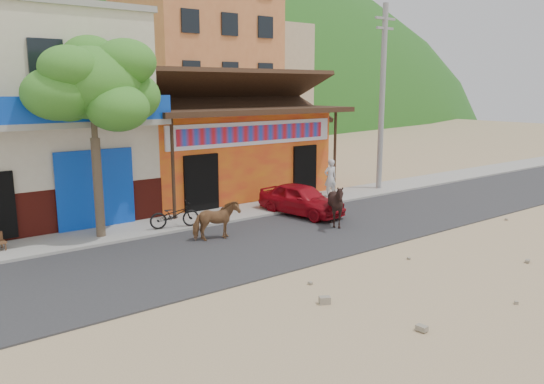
{
  "coord_description": "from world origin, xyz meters",
  "views": [
    {
      "loc": [
        -9.9,
        -9.85,
        4.59
      ],
      "look_at": [
        -0.14,
        3.0,
        1.4
      ],
      "focal_mm": 35.0,
      "sensor_mm": 36.0,
      "label": 1
    }
  ],
  "objects_px": {
    "cow_tan": "(216,221)",
    "pedestrian": "(330,178)",
    "scooter": "(174,215)",
    "tree": "(95,138)",
    "cow_dark": "(336,205)",
    "utility_pole": "(382,98)",
    "red_car": "(301,199)"
  },
  "relations": [
    {
      "from": "cow_tan",
      "to": "scooter",
      "type": "distance_m",
      "value": 1.85
    },
    {
      "from": "red_car",
      "to": "scooter",
      "type": "relative_size",
      "value": 2.1
    },
    {
      "from": "cow_tan",
      "to": "tree",
      "type": "bearing_deg",
      "value": 59.81
    },
    {
      "from": "utility_pole",
      "to": "scooter",
      "type": "relative_size",
      "value": 4.98
    },
    {
      "from": "cow_tan",
      "to": "scooter",
      "type": "height_order",
      "value": "cow_tan"
    },
    {
      "from": "tree",
      "to": "scooter",
      "type": "relative_size",
      "value": 3.74
    },
    {
      "from": "red_car",
      "to": "cow_dark",
      "type": "bearing_deg",
      "value": -104.86
    },
    {
      "from": "utility_pole",
      "to": "cow_tan",
      "type": "bearing_deg",
      "value": -166.27
    },
    {
      "from": "cow_tan",
      "to": "cow_dark",
      "type": "xyz_separation_m",
      "value": [
        3.97,
        -1.09,
        0.15
      ]
    },
    {
      "from": "scooter",
      "to": "tree",
      "type": "bearing_deg",
      "value": 92.44
    },
    {
      "from": "cow_dark",
      "to": "utility_pole",
      "type": "bearing_deg",
      "value": 106.22
    },
    {
      "from": "utility_pole",
      "to": "cow_dark",
      "type": "distance_m",
      "value": 7.79
    },
    {
      "from": "cow_tan",
      "to": "pedestrian",
      "type": "relative_size",
      "value": 0.89
    },
    {
      "from": "pedestrian",
      "to": "tree",
      "type": "bearing_deg",
      "value": 11.01
    },
    {
      "from": "tree",
      "to": "pedestrian",
      "type": "distance_m",
      "value": 9.96
    },
    {
      "from": "cow_dark",
      "to": "tree",
      "type": "bearing_deg",
      "value": -130.47
    },
    {
      "from": "cow_tan",
      "to": "red_car",
      "type": "relative_size",
      "value": 0.42
    },
    {
      "from": "tree",
      "to": "cow_dark",
      "type": "distance_m",
      "value": 7.86
    },
    {
      "from": "tree",
      "to": "cow_dark",
      "type": "xyz_separation_m",
      "value": [
        6.72,
        -3.34,
        -2.34
      ]
    },
    {
      "from": "tree",
      "to": "cow_dark",
      "type": "bearing_deg",
      "value": -26.46
    },
    {
      "from": "cow_dark",
      "to": "red_car",
      "type": "distance_m",
      "value": 2.03
    },
    {
      "from": "cow_tan",
      "to": "cow_dark",
      "type": "relative_size",
      "value": 0.95
    },
    {
      "from": "cow_tan",
      "to": "red_car",
      "type": "height_order",
      "value": "cow_tan"
    },
    {
      "from": "utility_pole",
      "to": "cow_dark",
      "type": "bearing_deg",
      "value": -149.77
    },
    {
      "from": "pedestrian",
      "to": "utility_pole",
      "type": "bearing_deg",
      "value": -168.18
    },
    {
      "from": "cow_tan",
      "to": "cow_dark",
      "type": "distance_m",
      "value": 4.12
    },
    {
      "from": "utility_pole",
      "to": "cow_dark",
      "type": "height_order",
      "value": "utility_pole"
    },
    {
      "from": "red_car",
      "to": "utility_pole",
      "type": "bearing_deg",
      "value": 4.92
    },
    {
      "from": "tree",
      "to": "red_car",
      "type": "bearing_deg",
      "value": -10.91
    },
    {
      "from": "cow_tan",
      "to": "red_car",
      "type": "distance_m",
      "value": 4.26
    },
    {
      "from": "utility_pole",
      "to": "cow_dark",
      "type": "xyz_separation_m",
      "value": [
        -6.08,
        -3.54,
        -3.34
      ]
    },
    {
      "from": "tree",
      "to": "cow_tan",
      "type": "relative_size",
      "value": 4.29
    }
  ]
}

